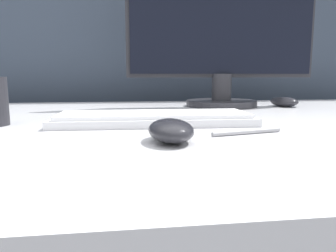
{
  "coord_description": "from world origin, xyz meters",
  "views": [
    {
      "loc": [
        -0.13,
        -0.74,
        0.86
      ],
      "look_at": [
        -0.06,
        -0.22,
        0.78
      ],
      "focal_mm": 35.0,
      "sensor_mm": 36.0,
      "label": 1
    }
  ],
  "objects_px": {
    "monitor": "(223,36)",
    "computer_mouse_far": "(284,102)",
    "computer_mouse_near": "(171,130)",
    "keyboard": "(154,118)"
  },
  "relations": [
    {
      "from": "computer_mouse_near",
      "to": "computer_mouse_far",
      "type": "distance_m",
      "value": 0.69
    },
    {
      "from": "computer_mouse_far",
      "to": "keyboard",
      "type": "bearing_deg",
      "value": -160.36
    },
    {
      "from": "monitor",
      "to": "computer_mouse_far",
      "type": "height_order",
      "value": "monitor"
    },
    {
      "from": "computer_mouse_near",
      "to": "monitor",
      "type": "bearing_deg",
      "value": 64.29
    },
    {
      "from": "computer_mouse_near",
      "to": "monitor",
      "type": "height_order",
      "value": "monitor"
    },
    {
      "from": "monitor",
      "to": "computer_mouse_far",
      "type": "relative_size",
      "value": 5.1
    },
    {
      "from": "computer_mouse_near",
      "to": "monitor",
      "type": "xyz_separation_m",
      "value": [
        0.25,
        0.56,
        0.21
      ]
    },
    {
      "from": "computer_mouse_near",
      "to": "keyboard",
      "type": "height_order",
      "value": "computer_mouse_near"
    },
    {
      "from": "computer_mouse_near",
      "to": "computer_mouse_far",
      "type": "relative_size",
      "value": 0.93
    },
    {
      "from": "monitor",
      "to": "computer_mouse_far",
      "type": "distance_m",
      "value": 0.29
    }
  ]
}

